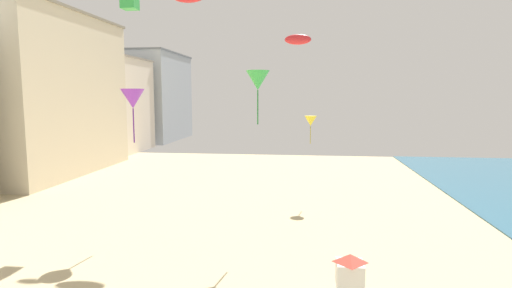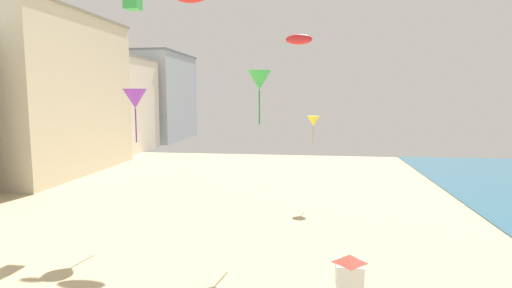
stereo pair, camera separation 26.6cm
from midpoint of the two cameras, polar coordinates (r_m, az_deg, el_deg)
The scene contains 8 objects.
boardwalk_hotel_mid at distance 55.40m, azimuth -30.08°, elevation 6.09°, with size 17.94×21.39×18.46m.
boardwalk_hotel_far at distance 71.38m, azimuth -20.65°, elevation 5.17°, with size 14.76×12.70×15.11m.
boardwalk_hotel_distant at distance 87.60m, azimuth -15.08°, elevation 6.42°, with size 16.22×19.82×17.65m.
lifeguard_stand at distance 17.96m, azimuth 13.41°, elevation -16.99°, with size 1.10×1.10×2.55m.
kite_red_parafoil at distance 22.61m, azimuth 6.41°, elevation 14.40°, with size 1.43×0.40×0.55m.
kite_yellow_delta at distance 34.93m, azimuth 8.29°, elevation 3.21°, with size 1.05×1.05×2.38m.
kite_purple_delta at distance 27.59m, azimuth -16.38°, elevation 6.13°, with size 1.54×1.54×3.50m.
kite_green_delta at distance 25.23m, azimuth 0.78°, elevation 8.93°, with size 1.46×1.46×3.32m.
Camera 2 is at (6.19, -1.61, 9.02)m, focal length 28.46 mm.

